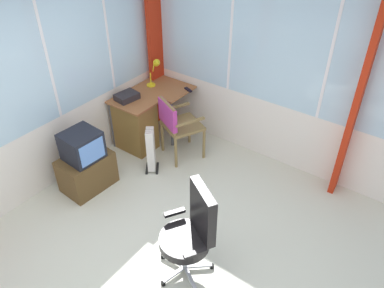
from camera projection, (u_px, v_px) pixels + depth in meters
The scene contains 13 objects.
ground at pixel (160, 264), 4.01m from camera, with size 5.62×4.89×0.06m, color beige.
north_window_panel at pixel (16, 95), 4.14m from camera, with size 4.62×0.07×2.73m.
east_window_panel at pixel (275, 67), 4.73m from camera, with size 0.07×3.89×2.73m.
curtain_corner at pixel (156, 42), 5.56m from camera, with size 0.33×0.07×2.63m, color red.
curtain_east_far at pixel (359, 97), 4.20m from camera, with size 0.33×0.07×2.63m, color red.
desk at pixel (137, 122), 5.47m from camera, with size 1.13×0.76×0.76m.
desk_lamp at pixel (156, 68), 5.50m from camera, with size 0.24×0.21×0.40m.
tv_remote at pixel (188, 90), 5.49m from camera, with size 0.04×0.15×0.02m, color black.
paper_tray at pixel (127, 96), 5.26m from camera, with size 0.30×0.23×0.09m, color #272225.
wooden_armchair at pixel (175, 121), 5.13m from camera, with size 0.64×0.64×0.91m.
office_chair at pixel (193, 229), 3.61m from camera, with size 0.60×0.62×1.05m.
tv_on_stand at pixel (86, 163), 4.76m from camera, with size 0.66×0.48×0.83m.
space_heater at pixel (151, 149), 5.07m from camera, with size 0.29×0.27×0.65m.
Camera 1 is at (-1.82, -1.76, 3.35)m, focal length 35.41 mm.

